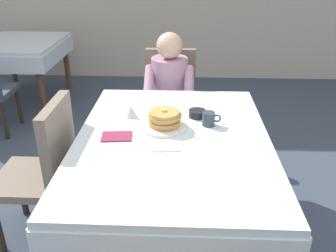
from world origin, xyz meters
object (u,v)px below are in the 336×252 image
(plate_breakfast, at_px, (164,126))
(syrup_pitcher, at_px, (131,111))
(chair_diner, at_px, (170,96))
(diner_person, at_px, (169,88))
(fork_left_of_plate, at_px, (132,128))
(knife_right_of_plate, at_px, (196,129))
(cup_coffee, at_px, (209,119))
(background_table_far, at_px, (21,51))
(breakfast_stack, at_px, (164,118))
(chair_left_side, at_px, (45,165))
(dining_table_main, at_px, (173,150))
(spoon_near_edge, at_px, (166,151))
(bowl_butter, at_px, (197,114))

(plate_breakfast, bearing_deg, syrup_pitcher, 145.80)
(chair_diner, relative_size, diner_person, 0.83)
(diner_person, bearing_deg, plate_breakfast, 90.19)
(fork_left_of_plate, distance_m, knife_right_of_plate, 0.38)
(cup_coffee, relative_size, background_table_far, 0.10)
(breakfast_stack, bearing_deg, chair_left_side, -170.79)
(dining_table_main, xyz_separation_m, spoon_near_edge, (-0.03, -0.17, 0.09))
(cup_coffee, height_order, fork_left_of_plate, cup_coffee)
(syrup_pitcher, bearing_deg, dining_table_main, -43.50)
(cup_coffee, height_order, bowl_butter, cup_coffee)
(background_table_far, bearing_deg, syrup_pitcher, -52.39)
(fork_left_of_plate, bearing_deg, chair_diner, -16.21)
(diner_person, height_order, plate_breakfast, diner_person)
(dining_table_main, xyz_separation_m, chair_left_side, (-0.77, 0.00, -0.12))
(breakfast_stack, height_order, cup_coffee, breakfast_stack)
(dining_table_main, height_order, knife_right_of_plate, knife_right_of_plate)
(diner_person, relative_size, fork_left_of_plate, 6.22)
(plate_breakfast, height_order, knife_right_of_plate, plate_breakfast)
(dining_table_main, bearing_deg, syrup_pitcher, 136.50)
(diner_person, bearing_deg, background_table_far, -36.08)
(chair_diner, distance_m, background_table_far, 2.15)
(cup_coffee, bearing_deg, chair_left_side, -170.84)
(chair_left_side, xyz_separation_m, plate_breakfast, (0.71, 0.11, 0.22))
(bowl_butter, bearing_deg, spoon_near_edge, -111.33)
(chair_diner, bearing_deg, syrup_pitcher, 76.86)
(chair_diner, height_order, bowl_butter, chair_diner)
(cup_coffee, bearing_deg, syrup_pitcher, 168.31)
(chair_left_side, xyz_separation_m, syrup_pitcher, (0.50, 0.26, 0.25))
(spoon_near_edge, bearing_deg, cup_coffee, 50.09)
(dining_table_main, height_order, bowl_butter, bowl_butter)
(plate_breakfast, relative_size, cup_coffee, 2.48)
(dining_table_main, distance_m, diner_person, 1.02)
(bowl_butter, bearing_deg, breakfast_stack, -140.98)
(syrup_pitcher, xyz_separation_m, background_table_far, (-1.60, 2.07, -0.15))
(cup_coffee, bearing_deg, spoon_near_edge, -126.21)
(chair_diner, distance_m, chair_left_side, 1.37)
(breakfast_stack, height_order, bowl_butter, breakfast_stack)
(chair_diner, height_order, knife_right_of_plate, chair_diner)
(diner_person, xyz_separation_m, knife_right_of_plate, (0.19, -0.92, 0.07))
(syrup_pitcher, height_order, fork_left_of_plate, syrup_pitcher)
(chair_left_side, relative_size, breakfast_stack, 4.61)
(diner_person, distance_m, cup_coffee, 0.91)
(dining_table_main, xyz_separation_m, fork_left_of_plate, (-0.25, 0.09, 0.09))
(dining_table_main, height_order, cup_coffee, cup_coffee)
(dining_table_main, relative_size, spoon_near_edge, 10.16)
(chair_diner, distance_m, spoon_near_edge, 1.36)
(knife_right_of_plate, bearing_deg, spoon_near_edge, 150.92)
(diner_person, bearing_deg, spoon_near_edge, 91.54)
(fork_left_of_plate, xyz_separation_m, spoon_near_edge, (0.22, -0.26, 0.00))
(breakfast_stack, bearing_deg, syrup_pitcher, 146.90)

